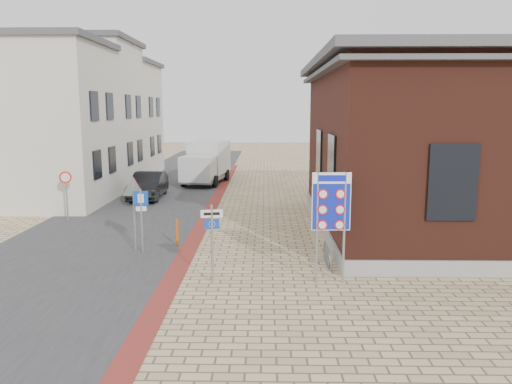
% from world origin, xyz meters
% --- Properties ---
extents(ground, '(120.00, 120.00, 0.00)m').
position_xyz_m(ground, '(0.00, 0.00, 0.00)').
color(ground, tan).
rests_on(ground, ground).
extents(road_strip, '(7.00, 60.00, 0.02)m').
position_xyz_m(road_strip, '(-5.50, 15.00, 0.01)').
color(road_strip, '#38383A').
rests_on(road_strip, ground).
extents(curb_strip, '(0.60, 40.00, 0.02)m').
position_xyz_m(curb_strip, '(-2.00, 10.00, 0.01)').
color(curb_strip, maroon).
rests_on(curb_strip, ground).
extents(brick_building, '(13.00, 13.00, 6.80)m').
position_xyz_m(brick_building, '(8.99, 7.00, 3.49)').
color(brick_building, gray).
rests_on(brick_building, ground).
extents(townhouse_near, '(7.40, 6.40, 8.30)m').
position_xyz_m(townhouse_near, '(-10.99, 12.00, 4.17)').
color(townhouse_near, silver).
rests_on(townhouse_near, ground).
extents(townhouse_mid, '(7.40, 6.40, 9.10)m').
position_xyz_m(townhouse_mid, '(-10.99, 18.00, 4.57)').
color(townhouse_mid, silver).
rests_on(townhouse_mid, ground).
extents(townhouse_far, '(7.40, 6.40, 8.30)m').
position_xyz_m(townhouse_far, '(-10.99, 24.00, 4.17)').
color(townhouse_far, silver).
rests_on(townhouse_far, ground).
extents(bike_rack, '(0.08, 1.80, 0.60)m').
position_xyz_m(bike_rack, '(2.65, 2.20, 0.26)').
color(bike_rack, slate).
rests_on(bike_rack, ground).
extents(sedan, '(1.66, 4.41, 1.44)m').
position_xyz_m(sedan, '(-5.72, 13.76, 0.72)').
color(sedan, black).
rests_on(sedan, ground).
extents(box_truck, '(2.89, 5.50, 2.74)m').
position_xyz_m(box_truck, '(-3.17, 19.49, 1.41)').
color(box_truck, slate).
rests_on(box_truck, ground).
extents(border_sign, '(1.08, 0.10, 3.16)m').
position_xyz_m(border_sign, '(2.50, 0.43, 2.28)').
color(border_sign, gray).
rests_on(border_sign, ground).
extents(essen_sign, '(0.60, 0.17, 2.26)m').
position_xyz_m(essen_sign, '(-0.80, 0.30, 1.48)').
color(essen_sign, gray).
rests_on(essen_sign, ground).
extents(parking_sign, '(0.49, 0.11, 2.21)m').
position_xyz_m(parking_sign, '(-3.50, 3.27, 1.49)').
color(parking_sign, gray).
rests_on(parking_sign, ground).
extents(yield_sign, '(0.91, 0.17, 2.57)m').
position_xyz_m(yield_sign, '(-3.80, 3.50, 1.97)').
color(yield_sign, gray).
rests_on(yield_sign, ground).
extents(speed_sign, '(0.49, 0.24, 2.22)m').
position_xyz_m(speed_sign, '(-7.93, 8.00, 1.47)').
color(speed_sign, gray).
rests_on(speed_sign, ground).
extents(bollard, '(0.10, 0.10, 1.01)m').
position_xyz_m(bollard, '(-2.46, 4.10, 0.50)').
color(bollard, '#D6520B').
rests_on(bollard, ground).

